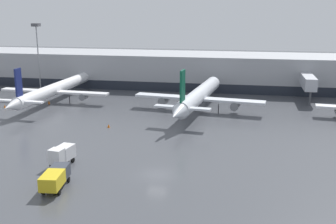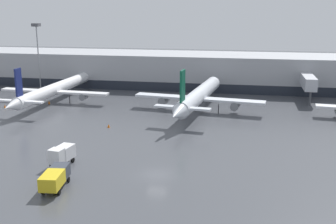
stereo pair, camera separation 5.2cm
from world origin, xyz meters
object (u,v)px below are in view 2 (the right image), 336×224
parked_jet_1 (54,89)px  apron_light_mast_2 (37,37)px  traffic_cone_1 (109,126)px  traffic_cone_2 (5,106)px  parked_jet_0 (199,96)px  service_truck_2 (55,177)px  service_truck_0 (62,154)px  traffic_cone_4 (49,102)px

parked_jet_1 → apron_light_mast_2: bearing=40.2°
traffic_cone_1 → traffic_cone_2: bearing=158.8°
parked_jet_0 → service_truck_2: size_ratio=6.12×
parked_jet_1 → traffic_cone_2: parked_jet_1 is taller
service_truck_0 → traffic_cone_4: size_ratio=5.68×
parked_jet_1 → service_truck_2: (20.44, -43.96, -1.50)m
traffic_cone_1 → apron_light_mast_2: 44.10m
traffic_cone_4 → service_truck_2: bearing=-63.5°
service_truck_0 → traffic_cone_2: service_truck_0 is taller
service_truck_2 → traffic_cone_2: size_ratio=8.13×
traffic_cone_1 → traffic_cone_2: 28.92m
service_truck_0 → traffic_cone_1: size_ratio=7.30×
parked_jet_0 → traffic_cone_4: (-34.06, 0.77, -2.91)m
parked_jet_0 → service_truck_0: 37.35m
traffic_cone_4 → parked_jet_0: bearing=-1.3°
parked_jet_0 → traffic_cone_1: 21.27m
service_truck_2 → apron_light_mast_2: apron_light_mast_2 is taller
parked_jet_0 → service_truck_0: (-15.49, -33.95, -1.67)m
service_truck_0 → apron_light_mast_2: (-28.09, 49.76, 12.06)m
parked_jet_1 → service_truck_2: size_ratio=6.40×
traffic_cone_2 → traffic_cone_1: bearing=-21.2°
parked_jet_1 → service_truck_2: parked_jet_1 is taller
traffic_cone_1 → traffic_cone_4: (-19.17, 15.66, 0.09)m
service_truck_2 → apron_light_mast_2: bearing=22.1°
traffic_cone_1 → apron_light_mast_2: (-28.68, 30.70, 13.39)m
service_truck_0 → apron_light_mast_2: bearing=-141.9°
parked_jet_0 → apron_light_mast_2: 47.50m
service_truck_0 → service_truck_2: 7.84m
traffic_cone_1 → parked_jet_0: bearing=45.0°
service_truck_0 → parked_jet_1: bearing=-145.1°
parked_jet_1 → traffic_cone_4: size_ratio=48.85×
service_truck_2 → traffic_cone_2: service_truck_2 is taller
parked_jet_1 → traffic_cone_4: (-0.56, -1.79, -2.60)m
apron_light_mast_2 → service_truck_2: bearing=-61.9°
service_truck_2 → traffic_cone_4: service_truck_2 is taller
traffic_cone_1 → traffic_cone_2: traffic_cone_2 is taller
traffic_cone_2 → apron_light_mast_2: (-1.71, 20.26, 13.33)m
parked_jet_1 → traffic_cone_2: (-8.36, -7.01, -2.62)m
parked_jet_1 → traffic_cone_1: 25.65m
service_truck_0 → traffic_cone_4: service_truck_0 is taller
traffic_cone_1 → apron_light_mast_2: bearing=133.0°
traffic_cone_1 → parked_jet_1: bearing=136.8°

